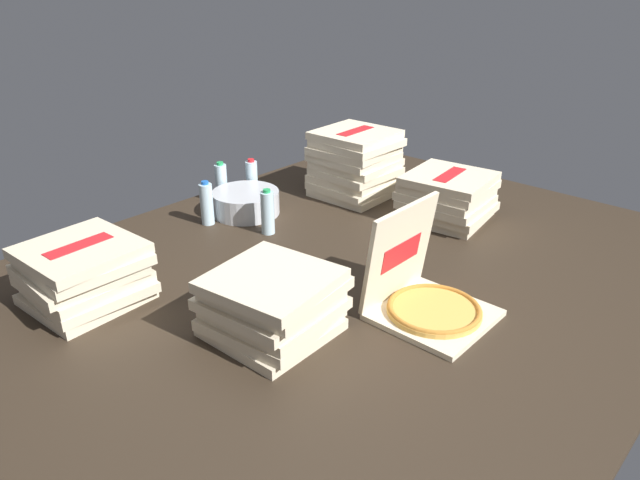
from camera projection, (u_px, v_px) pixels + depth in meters
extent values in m
cube|color=#2D2319|center=(337.00, 280.00, 2.43)|extent=(3.20, 2.40, 0.02)
cube|color=beige|center=(434.00, 315.00, 2.15)|extent=(0.39, 0.39, 0.02)
cylinder|color=gold|center=(434.00, 310.00, 2.14)|extent=(0.35, 0.35, 0.02)
torus|color=#B1712A|center=(434.00, 308.00, 2.14)|extent=(0.34, 0.34, 0.02)
cube|color=beige|center=(399.00, 252.00, 2.17)|extent=(0.39, 0.07, 0.38)
cube|color=red|center=(401.00, 253.00, 2.16)|extent=(0.23, 0.02, 0.10)
cube|color=beige|center=(272.00, 327.00, 2.06)|extent=(0.40, 0.40, 0.04)
cube|color=red|center=(271.00, 322.00, 2.05)|extent=(0.25, 0.08, 0.00)
cube|color=beige|center=(271.00, 318.00, 2.04)|extent=(0.43, 0.43, 0.04)
cube|color=red|center=(271.00, 313.00, 2.03)|extent=(0.26, 0.10, 0.00)
cube|color=beige|center=(275.00, 307.00, 2.03)|extent=(0.41, 0.41, 0.04)
cube|color=beige|center=(269.00, 299.00, 2.01)|extent=(0.42, 0.42, 0.04)
cube|color=beige|center=(276.00, 288.00, 1.99)|extent=(0.43, 0.43, 0.04)
cube|color=red|center=(276.00, 283.00, 1.98)|extent=(0.26, 0.10, 0.00)
cube|color=beige|center=(272.00, 280.00, 1.96)|extent=(0.43, 0.43, 0.04)
cube|color=beige|center=(87.00, 296.00, 2.26)|extent=(0.41, 0.41, 0.04)
cube|color=red|center=(86.00, 291.00, 2.25)|extent=(0.25, 0.08, 0.00)
cube|color=beige|center=(90.00, 287.00, 2.24)|extent=(0.40, 0.40, 0.04)
cube|color=red|center=(89.00, 283.00, 2.23)|extent=(0.25, 0.08, 0.00)
cube|color=beige|center=(84.00, 278.00, 2.22)|extent=(0.39, 0.39, 0.04)
cube|color=beige|center=(79.00, 270.00, 2.20)|extent=(0.40, 0.40, 0.04)
cube|color=red|center=(78.00, 265.00, 2.19)|extent=(0.25, 0.08, 0.00)
cube|color=beige|center=(84.00, 260.00, 2.18)|extent=(0.39, 0.39, 0.04)
cube|color=beige|center=(80.00, 251.00, 2.16)|extent=(0.40, 0.40, 0.04)
cube|color=red|center=(79.00, 245.00, 2.15)|extent=(0.25, 0.08, 0.00)
cube|color=beige|center=(445.00, 214.00, 2.99)|extent=(0.44, 0.44, 0.04)
cube|color=red|center=(446.00, 210.00, 2.98)|extent=(0.26, 0.10, 0.00)
cube|color=beige|center=(449.00, 209.00, 2.95)|extent=(0.42, 0.42, 0.04)
cube|color=red|center=(449.00, 205.00, 2.94)|extent=(0.26, 0.09, 0.00)
cube|color=beige|center=(446.00, 201.00, 2.93)|extent=(0.42, 0.42, 0.04)
cube|color=red|center=(447.00, 197.00, 2.92)|extent=(0.26, 0.09, 0.00)
cube|color=beige|center=(445.00, 193.00, 2.92)|extent=(0.42, 0.42, 0.04)
cube|color=red|center=(446.00, 189.00, 2.91)|extent=(0.26, 0.09, 0.00)
cube|color=beige|center=(449.00, 186.00, 2.90)|extent=(0.42, 0.42, 0.04)
cube|color=beige|center=(449.00, 179.00, 2.88)|extent=(0.43, 0.43, 0.04)
cube|color=red|center=(450.00, 174.00, 2.88)|extent=(0.26, 0.10, 0.00)
cube|color=beige|center=(354.00, 191.00, 3.29)|extent=(0.40, 0.40, 0.04)
cube|color=red|center=(354.00, 188.00, 3.28)|extent=(0.25, 0.08, 0.00)
cube|color=beige|center=(354.00, 185.00, 3.27)|extent=(0.39, 0.39, 0.04)
cube|color=beige|center=(353.00, 177.00, 3.27)|extent=(0.41, 0.41, 0.04)
cube|color=beige|center=(356.00, 171.00, 3.24)|extent=(0.40, 0.40, 0.04)
cube|color=red|center=(356.00, 167.00, 3.23)|extent=(0.25, 0.08, 0.00)
cube|color=beige|center=(356.00, 163.00, 3.23)|extent=(0.40, 0.40, 0.04)
cube|color=beige|center=(354.00, 156.00, 3.21)|extent=(0.39, 0.39, 0.04)
cube|color=red|center=(354.00, 153.00, 3.21)|extent=(0.25, 0.07, 0.00)
cube|color=beige|center=(354.00, 150.00, 3.19)|extent=(0.41, 0.41, 0.04)
cube|color=red|center=(354.00, 146.00, 3.19)|extent=(0.25, 0.08, 0.00)
cube|color=beige|center=(357.00, 143.00, 3.17)|extent=(0.39, 0.39, 0.04)
cube|color=beige|center=(355.00, 135.00, 3.17)|extent=(0.40, 0.40, 0.04)
cube|color=red|center=(355.00, 131.00, 3.16)|extent=(0.25, 0.08, 0.00)
cylinder|color=#B7BABF|center=(246.00, 202.00, 3.03)|extent=(0.35, 0.35, 0.12)
cylinder|color=silver|center=(221.00, 183.00, 3.16)|extent=(0.06, 0.06, 0.21)
cylinder|color=#239951|center=(220.00, 164.00, 3.11)|extent=(0.04, 0.04, 0.02)
cylinder|color=silver|center=(207.00, 204.00, 2.89)|extent=(0.06, 0.06, 0.21)
cylinder|color=blue|center=(205.00, 183.00, 2.84)|extent=(0.04, 0.04, 0.02)
cylinder|color=silver|center=(252.00, 180.00, 3.21)|extent=(0.06, 0.06, 0.21)
cylinder|color=red|center=(251.00, 160.00, 3.16)|extent=(0.04, 0.04, 0.02)
cylinder|color=silver|center=(268.00, 213.00, 2.78)|extent=(0.06, 0.06, 0.21)
cylinder|color=#239951|center=(267.00, 191.00, 2.74)|extent=(0.04, 0.04, 0.02)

